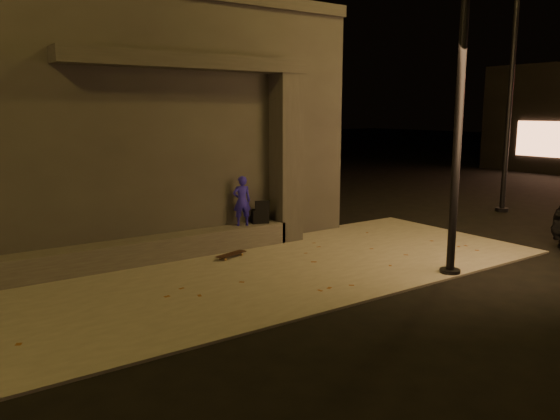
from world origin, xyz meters
TOP-DOWN VIEW (x-y plane):
  - ground at (0.00, 0.00)m, footprint 120.00×120.00m
  - sidewalk at (0.00, 2.00)m, footprint 11.00×4.40m
  - building at (-1.00, 6.49)m, footprint 9.00×5.10m
  - ledge at (-1.50, 3.75)m, footprint 6.00×0.55m
  - column at (1.70, 3.75)m, footprint 0.55×0.55m
  - canopy at (-0.50, 3.80)m, footprint 5.00×0.70m
  - skateboarder at (0.58, 3.75)m, footprint 0.44×0.35m
  - backpack at (1.02, 3.75)m, footprint 0.41×0.33m
  - skateboard at (-0.07, 3.10)m, footprint 0.72×0.37m
  - street_lamp_0 at (2.61, 0.00)m, footprint 0.36×0.36m
  - street_lamp_2 at (8.96, 3.14)m, footprint 0.36×0.36m

SIDE VIEW (x-z plane):
  - ground at x=0.00m, z-range 0.00..0.00m
  - sidewalk at x=0.00m, z-range 0.00..0.04m
  - skateboard at x=-0.07m, z-range 0.06..0.14m
  - ledge at x=-1.50m, z-range 0.04..0.49m
  - backpack at x=1.02m, z-range 0.41..0.91m
  - skateboarder at x=0.58m, z-range 0.49..1.54m
  - column at x=1.70m, z-range 0.04..3.64m
  - building at x=-1.00m, z-range -0.01..5.22m
  - canopy at x=-0.50m, z-range 3.64..3.92m
  - street_lamp_2 at x=8.96m, z-range 0.48..7.70m
  - street_lamp_0 at x=2.61m, z-range 0.50..8.34m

